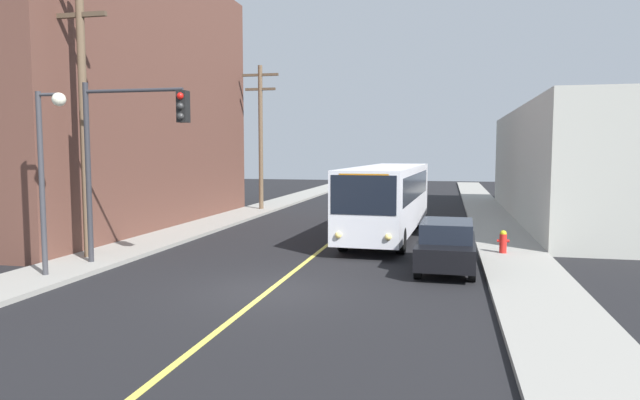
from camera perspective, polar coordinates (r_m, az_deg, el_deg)
ground_plane at (r=16.01m, az=-5.18°, el=-9.14°), size 120.00×120.00×0.00m
sidewalk_left at (r=27.80m, az=-13.12°, el=-3.06°), size 2.50×90.00×0.15m
sidewalk_right at (r=25.18m, az=18.19°, el=-4.01°), size 2.50×90.00×0.15m
lane_stripe_center at (r=30.40m, az=3.53°, el=-2.39°), size 0.16×60.00×0.01m
building_left_brick at (r=31.92m, az=-22.65°, el=9.60°), size 10.00×19.69×13.36m
building_right_warehouse at (r=35.56m, az=28.57°, el=3.12°), size 12.00×24.50×6.25m
city_bus at (r=25.80m, az=6.89°, el=0.32°), size 3.09×12.24×3.20m
parked_car_black at (r=18.96m, az=12.64°, el=-4.42°), size 1.93×4.45×1.62m
utility_pole_near at (r=21.59m, az=-22.79°, el=9.12°), size 2.40×0.28×9.90m
utility_pole_mid at (r=36.77m, az=-6.01°, el=7.02°), size 2.40×0.28×9.18m
traffic_signal_left_corner at (r=19.60m, az=-18.77°, el=5.90°), size 3.75×0.48×6.00m
street_lamp_left at (r=18.68m, az=-25.82°, el=4.01°), size 0.98×0.40×5.50m
fire_hydrant at (r=21.89m, az=17.99°, el=-3.98°), size 0.44×0.26×0.84m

